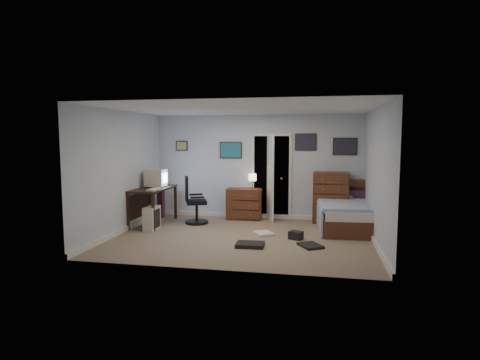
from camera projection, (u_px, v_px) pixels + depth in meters
name	position (u px, v px, depth m)	size (l,w,h in m)	color
floor	(242.00, 238.00, 7.87)	(5.00, 4.00, 0.02)	gray
computer_desk	(149.00, 196.00, 9.04)	(0.67, 1.44, 0.83)	#311B10
crt_monitor	(156.00, 178.00, 9.12)	(0.43, 0.40, 0.40)	beige
keyboard	(154.00, 189.00, 8.63)	(0.17, 0.44, 0.03)	beige
pc_tower	(152.00, 218.00, 8.49)	(0.23, 0.47, 0.50)	beige
office_chair	(194.00, 205.00, 9.10)	(0.67, 0.67, 1.08)	black
media_stack	(161.00, 203.00, 9.82)	(0.15, 0.15, 0.73)	maroon
low_dresser	(244.00, 204.00, 9.62)	(0.83, 0.42, 0.74)	brown
table_lamp	(252.00, 178.00, 9.52)	(0.20, 0.20, 0.36)	gold
doorway	(273.00, 176.00, 9.92)	(0.96, 1.12, 2.05)	black
tall_dresser	(331.00, 198.00, 9.19)	(0.79, 0.47, 1.17)	brown
headboard_bookcase	(356.00, 200.00, 9.20)	(1.12, 0.34, 0.99)	brown
bed	(343.00, 215.00, 8.58)	(1.17, 2.03, 0.64)	brown
wall_posters	(281.00, 146.00, 9.52)	(4.38, 0.04, 0.60)	#331E11
floor_clutter	(275.00, 240.00, 7.49)	(1.58, 1.36, 0.16)	black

